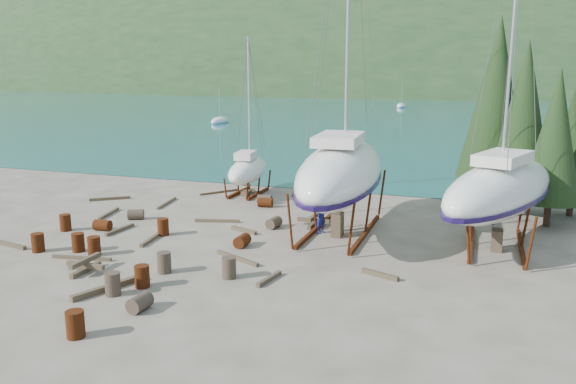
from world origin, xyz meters
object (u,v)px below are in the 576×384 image
(large_sailboat_far, at_px, (500,188))
(small_sailboat_shore, at_px, (248,170))
(worker, at_px, (321,215))
(large_sailboat_near, at_px, (341,171))

(large_sailboat_far, height_order, small_sailboat_shore, large_sailboat_far)
(worker, bearing_deg, small_sailboat_shore, 65.87)
(small_sailboat_shore, xyz_separation_m, worker, (7.26, -7.29, -0.77))
(large_sailboat_near, xyz_separation_m, large_sailboat_far, (7.64, 0.10, -0.39))
(large_sailboat_far, height_order, worker, large_sailboat_far)
(large_sailboat_near, distance_m, worker, 2.52)
(large_sailboat_far, bearing_deg, small_sailboat_shore, 176.40)
(small_sailboat_shore, height_order, worker, small_sailboat_shore)
(large_sailboat_far, relative_size, worker, 9.23)
(large_sailboat_far, xyz_separation_m, worker, (-8.57, -0.44, -1.92))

